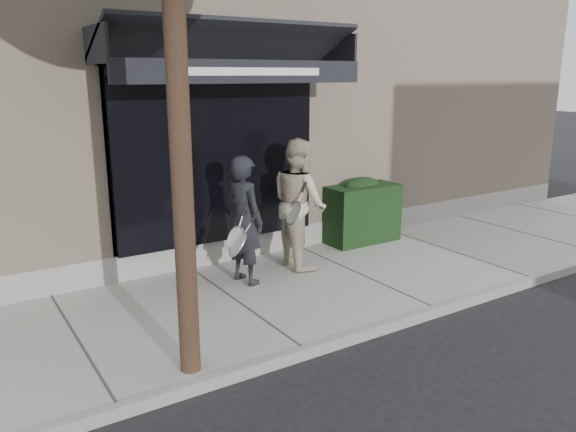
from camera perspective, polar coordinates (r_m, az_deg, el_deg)
ground at (r=8.48m, az=6.95°, el=-6.45°), size 80.00×80.00×0.00m
sidewalk at (r=8.46m, az=6.96°, el=-6.07°), size 20.00×3.00×0.12m
curb at (r=7.42m, az=14.69°, el=-9.34°), size 20.00×0.10×0.14m
building_facade at (r=12.16m, az=-8.10°, el=12.93°), size 14.30×8.04×5.64m
hedge at (r=9.88m, az=7.38°, el=0.51°), size 1.30×0.70×1.14m
pedestrian_front at (r=7.77m, az=-4.46°, el=-0.43°), size 0.73×0.94×1.80m
pedestrian_back at (r=8.45m, az=1.16°, el=1.35°), size 0.83×1.02×1.95m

